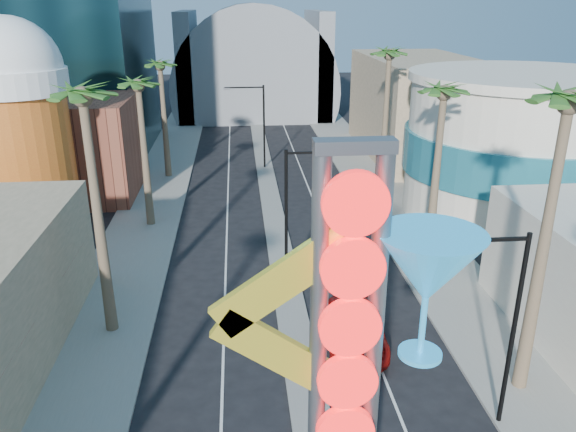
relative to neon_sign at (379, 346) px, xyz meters
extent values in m
cube|color=gray|center=(-10.32, 32.04, -7.23)|extent=(5.00, 100.00, 0.15)
cube|color=gray|center=(8.68, 32.04, -7.23)|extent=(5.00, 100.00, 0.15)
cube|color=gray|center=(-0.82, 35.04, -7.23)|extent=(1.60, 84.00, 0.15)
cube|color=brown|center=(-16.82, 35.04, -3.31)|extent=(10.00, 10.00, 8.00)
cube|color=#958160|center=(15.18, 45.04, -2.31)|extent=(10.00, 20.00, 10.00)
cylinder|color=#C24919|center=(-17.82, 27.04, -2.31)|extent=(6.40, 6.40, 10.00)
cylinder|color=white|center=(-17.82, 27.04, 3.09)|extent=(7.00, 7.00, 1.60)
sphere|color=white|center=(-17.82, 27.04, 3.89)|extent=(6.60, 6.60, 6.60)
cylinder|color=beige|center=(17.18, 27.04, -2.31)|extent=(16.00, 16.00, 10.00)
cylinder|color=teal|center=(17.18, 27.04, -2.31)|extent=(16.60, 16.60, 3.00)
cylinder|color=beige|center=(17.18, 27.04, 2.99)|extent=(16.60, 16.60, 0.60)
cylinder|color=slate|center=(-0.82, 69.04, -3.31)|extent=(22.00, 16.00, 22.00)
cube|color=slate|center=(-9.82, 69.04, -0.31)|extent=(2.00, 16.00, 14.00)
cube|color=slate|center=(8.18, 69.04, -0.31)|extent=(2.00, 16.00, 14.00)
cylinder|color=slate|center=(-1.52, 0.04, -0.81)|extent=(0.44, 0.44, 12.00)
cylinder|color=slate|center=(-0.12, 0.04, -0.81)|extent=(0.44, 0.44, 12.00)
cube|color=slate|center=(-0.82, 0.04, 5.09)|extent=(1.80, 0.50, 0.30)
cylinder|color=#FB1616|center=(-0.82, -0.31, 3.89)|extent=(1.50, 0.25, 1.50)
cylinder|color=#FB1616|center=(-0.82, -0.31, 2.34)|extent=(1.50, 0.25, 1.50)
cylinder|color=#FB1616|center=(-0.82, -0.31, 0.79)|extent=(1.50, 0.25, 1.50)
cylinder|color=#FB1616|center=(-0.82, -0.31, -0.76)|extent=(1.50, 0.25, 1.50)
cylinder|color=#FB1616|center=(-0.82, -0.31, -2.31)|extent=(1.50, 0.25, 1.50)
cube|color=yellow|center=(-2.42, 0.04, 1.89)|extent=(3.47, 0.25, 2.80)
cube|color=yellow|center=(-2.42, 0.04, -0.11)|extent=(3.47, 0.25, 2.80)
cone|color=#2494CE|center=(1.08, 0.04, 2.09)|extent=(2.60, 2.60, 1.80)
cylinder|color=#2494CE|center=(1.08, 0.04, 0.49)|extent=(0.16, 0.16, 1.60)
cylinder|color=#2494CE|center=(1.08, 0.04, -0.31)|extent=(1.10, 1.10, 0.12)
cylinder|color=black|center=(-0.82, 17.04, -3.31)|extent=(0.18, 0.18, 8.00)
cube|color=black|center=(0.98, 17.04, 0.49)|extent=(3.60, 0.12, 0.12)
cube|color=slate|center=(2.58, 17.04, 0.39)|extent=(0.60, 0.25, 0.18)
cylinder|color=black|center=(-0.82, 41.04, -3.31)|extent=(0.18, 0.18, 8.00)
cube|color=black|center=(-2.62, 41.04, 0.49)|extent=(3.60, 0.12, 0.12)
cube|color=slate|center=(-4.22, 41.04, 0.39)|extent=(0.60, 0.25, 0.18)
cylinder|color=black|center=(6.38, 5.04, -3.31)|extent=(0.18, 0.18, 8.00)
cube|color=black|center=(4.76, 5.04, 0.49)|extent=(3.24, 0.12, 0.12)
cube|color=slate|center=(3.32, 5.04, 0.39)|extent=(0.60, 0.25, 0.18)
cylinder|color=brown|center=(-9.82, 13.04, -1.56)|extent=(0.40, 0.40, 11.50)
sphere|color=#23541C|center=(-9.82, 13.04, 4.19)|extent=(2.40, 2.40, 2.40)
cylinder|color=brown|center=(-9.82, 27.04, -2.31)|extent=(0.40, 0.40, 10.00)
sphere|color=#23541C|center=(-9.82, 27.04, 2.69)|extent=(2.40, 2.40, 2.40)
cylinder|color=brown|center=(-9.82, 39.04, -2.31)|extent=(0.40, 0.40, 10.00)
sphere|color=#23541C|center=(-9.82, 39.04, 2.69)|extent=(2.40, 2.40, 2.40)
cylinder|color=brown|center=(8.18, 7.04, -1.31)|extent=(0.40, 0.40, 12.00)
sphere|color=#23541C|center=(8.18, 7.04, 4.69)|extent=(2.40, 2.40, 2.40)
cylinder|color=brown|center=(8.18, 19.04, -2.06)|extent=(0.40, 0.40, 10.50)
sphere|color=#23541C|center=(8.18, 19.04, 3.19)|extent=(2.40, 2.40, 2.40)
cylinder|color=brown|center=(8.18, 31.04, -1.56)|extent=(0.40, 0.40, 11.50)
sphere|color=#23541C|center=(8.18, 31.04, 4.19)|extent=(2.40, 2.40, 2.40)
imported|color=#AE100D|center=(1.99, 10.83, -6.51)|extent=(3.33, 6.01, 1.59)
imported|color=gray|center=(6.64, 17.04, -6.39)|extent=(0.85, 0.73, 1.52)
camera|label=1|loc=(-3.31, -11.56, 8.02)|focal=35.00mm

